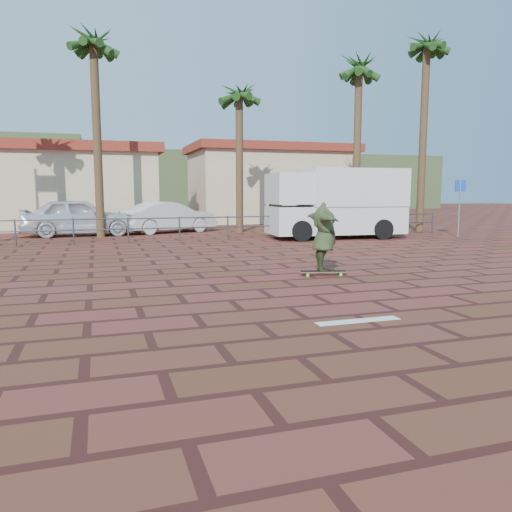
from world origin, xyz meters
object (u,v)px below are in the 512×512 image
Objects in this scene: longboard at (323,272)px; skateboarder at (324,237)px; car_silver at (80,217)px; campervan at (336,202)px; car_white at (169,217)px.

skateboarder reaches higher than longboard.
skateboarder is at bearing -157.39° from car_silver.
campervan is (4.70, 8.69, 0.62)m from skateboarder.
skateboarder is 9.90m from campervan.
campervan reaches higher than skateboarder.
skateboarder is 0.35× the size of campervan.
longboard is 9.99m from campervan.
skateboarder is at bearing -114.39° from campervan.
car_silver is at bearing 76.62° from car_white.
longboard is 0.58× the size of skateboarder.
longboard is at bearing -114.39° from campervan.
campervan is at bearing -114.48° from car_silver.
skateboarder is (0.00, 0.00, 0.84)m from longboard.
longboard is 13.83m from car_white.
longboard is 0.26× the size of car_white.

